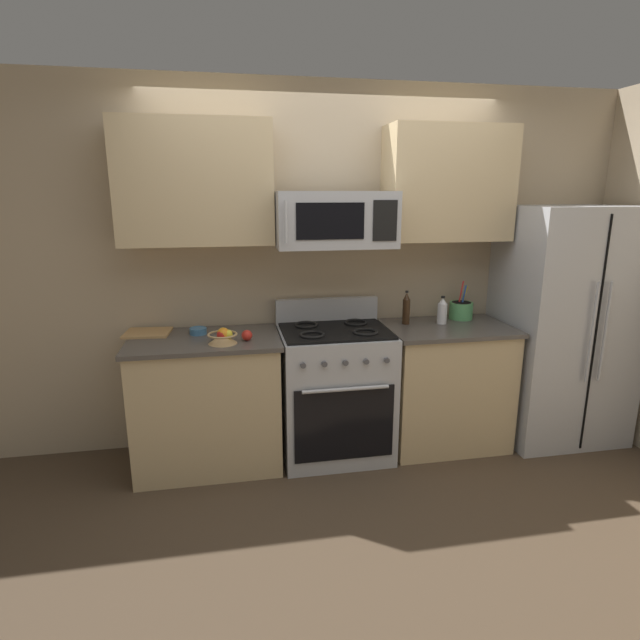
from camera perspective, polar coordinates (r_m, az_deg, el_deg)
ground_plane at (r=3.34m, az=3.96°, el=-19.47°), size 16.00×16.00×0.00m
wall_back at (r=3.80m, az=0.49°, el=5.88°), size 8.00×0.10×2.60m
counter_left at (r=3.59m, az=-12.51°, el=-8.97°), size 0.99×0.63×0.91m
range_oven at (r=3.66m, az=1.62°, el=-7.92°), size 0.76×0.67×1.09m
counter_right at (r=3.91m, az=13.81°, el=-7.09°), size 0.90×0.63×0.91m
refrigerator at (r=4.23m, az=25.56°, el=-0.51°), size 0.89×0.74×1.75m
microwave at (r=3.42m, az=1.67°, el=11.21°), size 0.79×0.44×0.36m
upper_cabinets_left at (r=3.48m, az=-13.82°, el=14.68°), size 0.98×0.34×0.79m
upper_cabinets_right at (r=3.81m, az=14.16°, el=14.58°), size 0.89×0.34×0.79m
utensil_crock at (r=4.01m, az=15.55°, el=1.11°), size 0.17×0.17×0.29m
fruit_basket at (r=3.29m, az=-10.82°, el=-1.82°), size 0.19×0.19×0.10m
apple_loose at (r=3.33m, az=-8.20°, el=-1.71°), size 0.07×0.07×0.07m
cutting_board at (r=3.65m, az=-18.78°, el=-1.37°), size 0.32×0.28×0.02m
bottle_vinegar at (r=3.82m, az=13.56°, el=0.98°), size 0.07×0.07×0.20m
bottle_soy at (r=3.75m, az=9.66°, el=1.26°), size 0.05×0.05×0.25m
prep_bowl at (r=3.55m, az=-13.52°, el=-1.18°), size 0.12×0.12×0.04m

